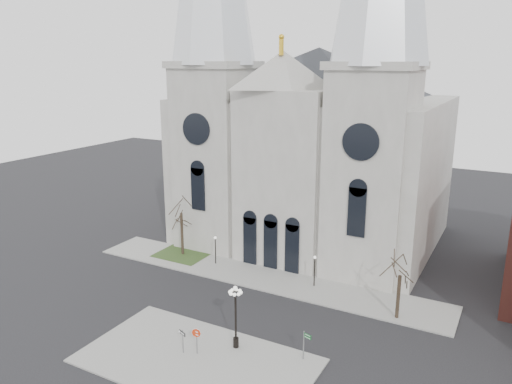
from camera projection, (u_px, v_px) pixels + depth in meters
The scene contains 13 objects.
ground at pixel (202, 323), 44.17m from camera, with size 160.00×160.00×0.00m, color black.
sidewalk_near at pixel (197, 360), 38.53m from camera, with size 18.00×10.00×0.14m, color gray.
sidewalk_far at pixel (260, 276), 53.49m from camera, with size 40.00×6.00×0.14m, color gray.
grass_patch at pixel (183, 254), 59.42m from camera, with size 6.00×5.00×0.18m, color #2E421C.
cathedral at pixel (308, 95), 58.81m from camera, with size 33.00×26.66×54.00m.
tree_left at pixel (181, 210), 58.01m from camera, with size 3.20×3.20×7.50m.
tree_right at pixel (400, 273), 43.72m from camera, with size 3.20×3.20×6.00m.
ped_lamp_left at pixel (215, 245), 56.11m from camera, with size 0.32×0.32×3.26m.
ped_lamp_right at pixel (315, 266), 50.56m from camera, with size 0.32×0.32×3.26m.
stop_sign at pixel (197, 335), 38.90m from camera, with size 0.80×0.14×2.23m.
globe_lamp at pixel (236, 309), 39.34m from camera, with size 1.50×1.50×5.36m.
one_way_sign at pixel (183, 337), 39.08m from camera, with size 0.82×0.36×1.98m.
street_name_sign at pixel (305, 343), 38.19m from camera, with size 0.75×0.25×2.40m.
Camera 1 is at (23.23, -32.55, 22.58)m, focal length 35.00 mm.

